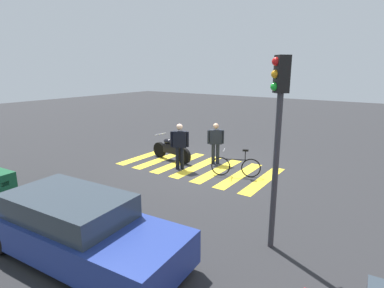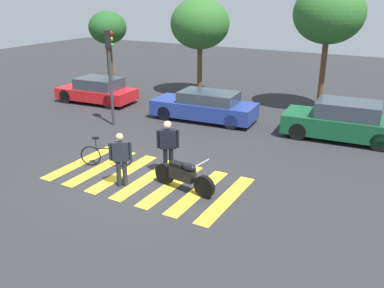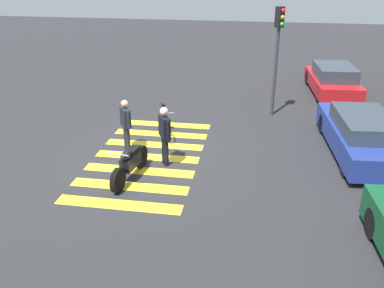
{
  "view_description": "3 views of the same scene",
  "coord_description": "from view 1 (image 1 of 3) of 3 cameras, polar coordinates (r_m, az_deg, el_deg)",
  "views": [
    {
      "loc": [
        -6.34,
        9.63,
        3.72
      ],
      "look_at": [
        -0.28,
        0.8,
        1.1
      ],
      "focal_mm": 29.0,
      "sensor_mm": 36.0,
      "label": 1
    },
    {
      "loc": [
        6.81,
        -9.36,
        5.44
      ],
      "look_at": [
        0.76,
        1.5,
        0.79
      ],
      "focal_mm": 38.53,
      "sensor_mm": 36.0,
      "label": 2
    },
    {
      "loc": [
        10.91,
        3.16,
        5.5
      ],
      "look_at": [
        0.77,
        1.5,
        0.87
      ],
      "focal_mm": 38.81,
      "sensor_mm": 36.0,
      "label": 3
    }
  ],
  "objects": [
    {
      "name": "ground_plane",
      "position": [
        12.12,
        1.06,
        -4.15
      ],
      "size": [
        60.0,
        60.0,
        0.0
      ],
      "primitive_type": "plane",
      "color": "#2B2B2D"
    },
    {
      "name": "police_motorcycle",
      "position": [
        12.83,
        -3.81,
        -1.01
      ],
      "size": [
        2.1,
        0.62,
        1.04
      ],
      "color": "black",
      "rests_on": "ground_plane"
    },
    {
      "name": "leaning_bicycle",
      "position": [
        11.04,
        8.08,
        -4.05
      ],
      "size": [
        1.62,
        0.74,
        1.0
      ],
      "color": "black",
      "rests_on": "ground_plane"
    },
    {
      "name": "officer_on_foot",
      "position": [
        11.54,
        -2.29,
        0.11
      ],
      "size": [
        0.61,
        0.43,
        1.75
      ],
      "color": "black",
      "rests_on": "ground_plane"
    },
    {
      "name": "officer_by_motorcycle",
      "position": [
        12.28,
        4.37,
        0.56
      ],
      "size": [
        0.56,
        0.44,
        1.64
      ],
      "color": "#1E232D",
      "rests_on": "ground_plane"
    },
    {
      "name": "crosswalk_stripes",
      "position": [
        12.12,
        1.06,
        -4.14
      ],
      "size": [
        5.85,
        3.15,
        0.01
      ],
      "color": "yellow",
      "rests_on": "ground_plane"
    },
    {
      "name": "car_blue_hatchback",
      "position": [
        6.79,
        -20.51,
        -14.24
      ],
      "size": [
        4.73,
        2.03,
        1.31
      ],
      "color": "black",
      "rests_on": "ground_plane"
    },
    {
      "name": "traffic_light_pole",
      "position": [
        6.28,
        15.5,
        3.69
      ],
      "size": [
        0.34,
        0.34,
        3.97
      ],
      "color": "#38383D",
      "rests_on": "ground_plane"
    }
  ]
}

